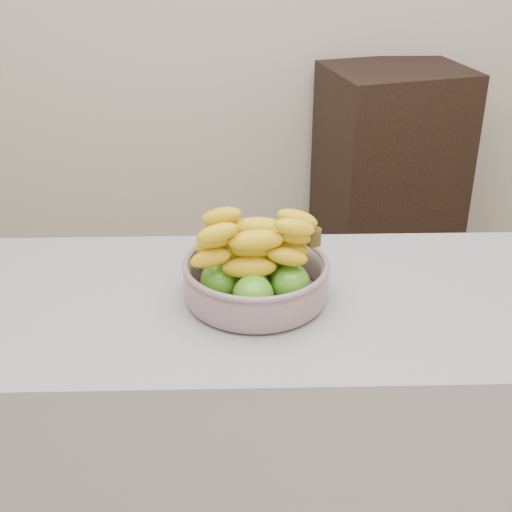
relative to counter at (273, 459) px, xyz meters
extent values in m
cube|color=gray|center=(0.00, 0.00, 0.00)|extent=(2.00, 0.60, 0.90)
cube|color=black|center=(0.58, 1.62, 0.05)|extent=(0.65, 0.58, 1.01)
cylinder|color=#929EAF|center=(-0.04, 0.00, 0.46)|extent=(0.26, 0.26, 0.01)
torus|color=#929EAF|center=(-0.04, 0.00, 0.53)|extent=(0.30, 0.30, 0.01)
sphere|color=#338B17|center=(-0.05, -0.07, 0.50)|extent=(0.08, 0.08, 0.08)
sphere|color=#338B17|center=(0.03, -0.03, 0.50)|extent=(0.08, 0.08, 0.08)
sphere|color=#338B17|center=(0.01, 0.06, 0.50)|extent=(0.08, 0.08, 0.08)
sphere|color=#338B17|center=(-0.08, 0.06, 0.50)|extent=(0.08, 0.08, 0.08)
sphere|color=#338B17|center=(-0.11, -0.02, 0.50)|extent=(0.08, 0.08, 0.08)
ellipsoid|color=yellow|center=(-0.05, -0.05, 0.55)|extent=(0.19, 0.05, 0.04)
ellipsoid|color=yellow|center=(-0.05, 0.00, 0.55)|extent=(0.19, 0.06, 0.04)
ellipsoid|color=yellow|center=(-0.04, 0.05, 0.55)|extent=(0.20, 0.09, 0.04)
ellipsoid|color=yellow|center=(-0.04, -0.03, 0.58)|extent=(0.19, 0.06, 0.04)
ellipsoid|color=yellow|center=(-0.04, 0.03, 0.58)|extent=(0.19, 0.10, 0.04)
ellipsoid|color=yellow|center=(-0.03, 0.00, 0.61)|extent=(0.19, 0.06, 0.04)
ellipsoid|color=yellow|center=(-0.04, -0.05, 0.61)|extent=(0.19, 0.07, 0.04)
cylinder|color=#413414|center=(0.07, -0.01, 0.60)|extent=(0.03, 0.03, 0.03)
camera|label=1|loc=(-0.07, -1.28, 1.22)|focal=50.00mm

